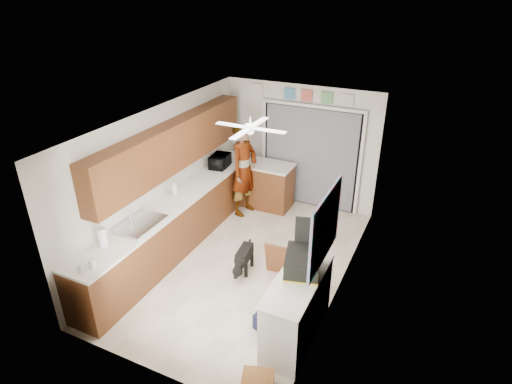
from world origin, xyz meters
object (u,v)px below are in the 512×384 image
(man, at_px, (244,170))
(dog, at_px, (245,258))
(suitcase, at_px, (302,262))
(microwave, at_px, (220,161))
(navy_crate, at_px, (271,323))
(paper_towel_roll, at_px, (102,237))
(soap_bottle, at_px, (174,187))
(cardboard_box, at_px, (258,383))

(man, relative_size, dog, 3.08)
(suitcase, xyz_separation_m, man, (-2.12, 2.55, -0.12))
(microwave, bearing_deg, navy_crate, -146.18)
(navy_crate, height_order, man, man)
(paper_towel_roll, xyz_separation_m, man, (0.60, 3.22, -0.14))
(suitcase, bearing_deg, microwave, 121.48)
(soap_bottle, distance_m, navy_crate, 2.93)
(man, bearing_deg, navy_crate, -138.13)
(soap_bottle, bearing_deg, cardboard_box, -40.57)
(microwave, height_order, cardboard_box, microwave)
(paper_towel_roll, bearing_deg, suitcase, 13.72)
(paper_towel_roll, relative_size, suitcase, 0.49)
(navy_crate, bearing_deg, dog, 131.62)
(paper_towel_roll, distance_m, cardboard_box, 2.88)
(microwave, distance_m, paper_towel_roll, 3.14)
(soap_bottle, height_order, cardboard_box, soap_bottle)
(microwave, height_order, suitcase, microwave)
(navy_crate, distance_m, dog, 1.38)
(soap_bottle, distance_m, dog, 1.75)
(microwave, height_order, dog, microwave)
(man, height_order, dog, man)
(microwave, distance_m, soap_bottle, 1.39)
(soap_bottle, bearing_deg, suitcase, -21.65)
(suitcase, bearing_deg, paper_towel_roll, 178.58)
(dog, bearing_deg, suitcase, -39.91)
(paper_towel_roll, relative_size, cardboard_box, 0.76)
(soap_bottle, bearing_deg, paper_towel_roll, -89.52)
(suitcase, relative_size, dog, 0.94)
(navy_crate, bearing_deg, man, 122.82)
(paper_towel_roll, relative_size, navy_crate, 0.72)
(microwave, height_order, paper_towel_roll, paper_towel_roll)
(paper_towel_roll, xyz_separation_m, suitcase, (2.73, 0.67, -0.02))
(suitcase, bearing_deg, cardboard_box, -108.47)
(navy_crate, bearing_deg, cardboard_box, -75.29)
(soap_bottle, xyz_separation_m, cardboard_box, (2.67, -2.29, -0.97))
(navy_crate, bearing_deg, microwave, 130.17)
(microwave, relative_size, navy_crate, 1.20)
(soap_bottle, bearing_deg, man, 67.08)
(microwave, bearing_deg, dog, -147.09)
(microwave, bearing_deg, suitcase, -139.74)
(cardboard_box, bearing_deg, soap_bottle, 139.43)
(paper_towel_roll, height_order, cardboard_box, paper_towel_roll)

